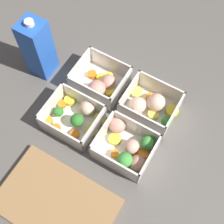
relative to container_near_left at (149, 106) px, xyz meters
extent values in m
plane|color=#56514C|center=(0.08, 0.07, -0.02)|extent=(4.00, 4.00, 0.00)
cube|color=silver|center=(0.00, 0.00, -0.02)|extent=(0.14, 0.12, 0.00)
cube|color=silver|center=(0.00, -0.06, 0.01)|extent=(0.14, 0.01, 0.07)
cube|color=silver|center=(0.00, 0.05, 0.01)|extent=(0.14, 0.01, 0.07)
cube|color=silver|center=(-0.07, 0.00, 0.01)|extent=(0.01, 0.12, 0.07)
cube|color=silver|center=(0.07, 0.00, 0.01)|extent=(0.01, 0.12, 0.07)
sphere|color=beige|center=(-0.01, -0.02, 0.00)|extent=(0.07, 0.07, 0.05)
cylinder|color=#DBC647|center=(-0.02, 0.01, -0.01)|extent=(0.04, 0.04, 0.01)
sphere|color=beige|center=(0.03, 0.01, 0.00)|extent=(0.06, 0.06, 0.05)
sphere|color=#D19E8C|center=(0.02, 0.05, 0.00)|extent=(0.04, 0.04, 0.04)
cylinder|color=#519448|center=(-0.06, 0.02, -0.01)|extent=(0.01, 0.01, 0.02)
sphere|color=#42933D|center=(-0.06, 0.02, 0.01)|extent=(0.03, 0.03, 0.03)
cylinder|color=orange|center=(0.01, -0.04, -0.02)|extent=(0.03, 0.03, 0.01)
cylinder|color=#DBC647|center=(0.05, -0.03, -0.01)|extent=(0.05, 0.05, 0.01)
cylinder|color=yellow|center=(-0.06, -0.03, -0.01)|extent=(0.04, 0.04, 0.01)
cube|color=silver|center=(0.16, 0.00, -0.02)|extent=(0.14, 0.12, 0.00)
cube|color=silver|center=(0.16, -0.06, 0.01)|extent=(0.14, 0.01, 0.07)
cube|color=silver|center=(0.16, 0.05, 0.01)|extent=(0.14, 0.01, 0.07)
cube|color=silver|center=(0.09, 0.00, 0.01)|extent=(0.01, 0.12, 0.07)
cube|color=silver|center=(0.23, 0.00, 0.01)|extent=(0.01, 0.12, 0.07)
cylinder|color=yellow|center=(0.17, -0.02, -0.01)|extent=(0.04, 0.04, 0.01)
cylinder|color=yellow|center=(0.15, -0.03, -0.01)|extent=(0.04, 0.04, 0.01)
cylinder|color=yellow|center=(0.12, 0.01, -0.01)|extent=(0.04, 0.04, 0.01)
sphere|color=tan|center=(0.14, -0.01, 0.00)|extent=(0.06, 0.06, 0.04)
cylinder|color=orange|center=(0.20, -0.02, -0.01)|extent=(0.03, 0.03, 0.01)
sphere|color=tan|center=(0.15, 0.03, 0.00)|extent=(0.07, 0.07, 0.05)
cube|color=silver|center=(0.00, 0.14, -0.02)|extent=(0.14, 0.12, 0.00)
cube|color=silver|center=(0.00, 0.08, 0.01)|extent=(0.14, 0.01, 0.07)
cube|color=silver|center=(0.00, 0.20, 0.01)|extent=(0.14, 0.01, 0.07)
cube|color=silver|center=(-0.07, 0.14, 0.01)|extent=(0.01, 0.12, 0.07)
cube|color=silver|center=(0.07, 0.14, 0.01)|extent=(0.01, 0.12, 0.07)
cylinder|color=orange|center=(-0.03, 0.14, -0.02)|extent=(0.02, 0.02, 0.01)
cylinder|color=#519448|center=(-0.02, 0.17, -0.01)|extent=(0.01, 0.01, 0.02)
sphere|color=#42933D|center=(-0.02, 0.17, 0.01)|extent=(0.04, 0.04, 0.04)
cylinder|color=#519448|center=(-0.05, 0.10, -0.01)|extent=(0.01, 0.01, 0.01)
sphere|color=#42933D|center=(-0.05, 0.10, 0.01)|extent=(0.04, 0.04, 0.04)
cylinder|color=yellow|center=(0.04, 0.13, -0.01)|extent=(0.04, 0.04, 0.01)
cylinder|color=orange|center=(-0.05, 0.13, -0.02)|extent=(0.04, 0.04, 0.01)
sphere|color=tan|center=(0.05, 0.09, 0.00)|extent=(0.05, 0.05, 0.04)
sphere|color=tan|center=(-0.05, 0.16, 0.00)|extent=(0.05, 0.05, 0.04)
sphere|color=#D19E8C|center=(-0.02, 0.13, 0.00)|extent=(0.06, 0.06, 0.04)
cylinder|color=orange|center=(0.01, 0.16, -0.01)|extent=(0.02, 0.02, 0.01)
cube|color=silver|center=(0.16, 0.14, -0.02)|extent=(0.14, 0.12, 0.00)
cube|color=silver|center=(0.16, 0.08, 0.01)|extent=(0.14, 0.01, 0.07)
cube|color=silver|center=(0.16, 0.20, 0.01)|extent=(0.14, 0.01, 0.07)
cube|color=silver|center=(0.09, 0.14, 0.01)|extent=(0.01, 0.12, 0.07)
cube|color=silver|center=(0.23, 0.14, 0.01)|extent=(0.01, 0.12, 0.07)
cylinder|color=yellow|center=(0.20, 0.09, -0.01)|extent=(0.04, 0.04, 0.02)
cylinder|color=orange|center=(0.22, 0.17, -0.02)|extent=(0.04, 0.04, 0.01)
cylinder|color=orange|center=(0.13, 0.17, -0.01)|extent=(0.03, 0.03, 0.01)
cylinder|color=#407A37|center=(0.15, 0.14, -0.01)|extent=(0.01, 0.01, 0.01)
sphere|color=#2D7228|center=(0.15, 0.14, 0.01)|extent=(0.04, 0.04, 0.04)
cylinder|color=yellow|center=(0.10, 0.10, -0.01)|extent=(0.04, 0.04, 0.01)
cylinder|color=#DBC647|center=(0.10, 0.14, -0.02)|extent=(0.05, 0.05, 0.01)
cylinder|color=orange|center=(0.19, 0.18, -0.02)|extent=(0.03, 0.03, 0.01)
sphere|color=beige|center=(0.14, 0.09, 0.00)|extent=(0.06, 0.06, 0.04)
cylinder|color=orange|center=(0.22, 0.11, -0.01)|extent=(0.03, 0.03, 0.02)
cylinder|color=#407A37|center=(0.20, 0.14, -0.01)|extent=(0.01, 0.01, 0.01)
sphere|color=#2D7228|center=(0.20, 0.14, 0.00)|extent=(0.03, 0.03, 0.03)
cube|color=blue|center=(0.34, 0.03, 0.07)|extent=(0.07, 0.07, 0.19)
cylinder|color=white|center=(0.34, 0.03, 0.17)|extent=(0.02, 0.02, 0.01)
cube|color=olive|center=(0.07, 0.34, -0.02)|extent=(0.28, 0.18, 0.02)
camera|label=1|loc=(-0.11, 0.39, 0.76)|focal=50.00mm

